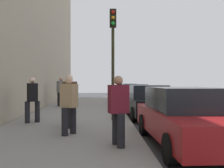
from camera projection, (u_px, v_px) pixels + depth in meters
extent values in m
plane|color=#333335|center=(149.00, 118.00, 11.89)|extent=(56.00, 56.00, 0.00)
cube|color=gray|center=(77.00, 117.00, 11.80)|extent=(28.00, 4.60, 0.15)
cube|color=gold|center=(218.00, 118.00, 11.98)|extent=(28.00, 0.14, 0.01)
cylinder|color=black|center=(138.00, 97.00, 22.63)|extent=(0.65, 0.24, 0.64)
cylinder|color=black|center=(119.00, 97.00, 22.52)|extent=(0.65, 0.24, 0.64)
cylinder|color=black|center=(134.00, 96.00, 25.47)|extent=(0.65, 0.24, 0.64)
cylinder|color=black|center=(117.00, 96.00, 25.36)|extent=(0.65, 0.24, 0.64)
cube|color=#B7BABF|center=(127.00, 94.00, 23.99)|extent=(4.65, 1.97, 0.64)
cube|color=black|center=(127.00, 87.00, 24.22)|extent=(2.44, 1.69, 0.60)
cylinder|color=black|center=(150.00, 103.00, 16.31)|extent=(0.65, 0.24, 0.64)
cylinder|color=black|center=(123.00, 103.00, 16.32)|extent=(0.65, 0.24, 0.64)
cylinder|color=black|center=(144.00, 100.00, 19.09)|extent=(0.65, 0.24, 0.64)
cylinder|color=black|center=(122.00, 100.00, 19.09)|extent=(0.65, 0.24, 0.64)
cube|color=#383A3D|center=(135.00, 98.00, 17.70)|extent=(4.53, 1.94, 0.64)
cube|color=black|center=(134.00, 89.00, 17.92)|extent=(2.37, 1.67, 0.60)
cylinder|color=black|center=(174.00, 114.00, 10.80)|extent=(0.65, 0.24, 0.64)
cylinder|color=black|center=(134.00, 114.00, 10.69)|extent=(0.65, 0.24, 0.64)
cylinder|color=black|center=(158.00, 108.00, 13.58)|extent=(0.65, 0.24, 0.64)
cylinder|color=black|center=(126.00, 108.00, 13.47)|extent=(0.65, 0.24, 0.64)
cube|color=black|center=(148.00, 105.00, 12.13)|extent=(4.55, 1.96, 0.64)
cube|color=black|center=(147.00, 91.00, 12.35)|extent=(2.39, 1.68, 0.60)
cylinder|color=black|center=(171.00, 149.00, 5.17)|extent=(0.65, 0.24, 0.64)
cylinder|color=black|center=(196.00, 124.00, 8.22)|extent=(0.65, 0.24, 0.64)
cylinder|color=black|center=(144.00, 125.00, 8.12)|extent=(0.65, 0.24, 0.64)
cube|color=maroon|center=(186.00, 123.00, 6.70)|extent=(4.82, 1.94, 0.64)
cube|color=black|center=(183.00, 99.00, 6.93)|extent=(2.52, 1.67, 0.60)
cylinder|color=black|center=(70.00, 116.00, 8.45)|extent=(0.19, 0.19, 0.82)
cylinder|color=black|center=(69.00, 114.00, 8.82)|extent=(0.19, 0.19, 0.82)
cube|color=brown|center=(69.00, 92.00, 8.63)|extent=(0.41, 0.53, 0.70)
sphere|color=beige|center=(69.00, 78.00, 8.63)|extent=(0.23, 0.23, 0.23)
cylinder|color=black|center=(73.00, 120.00, 7.58)|extent=(0.18, 0.18, 0.78)
cylinder|color=black|center=(65.00, 122.00, 7.26)|extent=(0.18, 0.18, 0.78)
cube|color=tan|center=(69.00, 96.00, 7.41)|extent=(0.48, 0.53, 0.67)
sphere|color=#D8AD8C|center=(69.00, 80.00, 7.41)|extent=(0.22, 0.22, 0.22)
cylinder|color=black|center=(59.00, 99.00, 16.30)|extent=(0.20, 0.20, 0.85)
cylinder|color=black|center=(63.00, 100.00, 16.07)|extent=(0.20, 0.20, 0.85)
cube|color=slate|center=(61.00, 87.00, 16.18)|extent=(0.57, 0.54, 0.72)
sphere|color=tan|center=(61.00, 79.00, 16.17)|extent=(0.23, 0.23, 0.23)
cylinder|color=black|center=(27.00, 112.00, 9.53)|extent=(0.19, 0.19, 0.79)
cylinder|color=black|center=(37.00, 112.00, 9.73)|extent=(0.19, 0.19, 0.79)
cube|color=black|center=(32.00, 92.00, 9.62)|extent=(0.54, 0.48, 0.67)
sphere|color=beige|center=(32.00, 80.00, 9.62)|extent=(0.22, 0.22, 0.22)
cylinder|color=black|center=(116.00, 128.00, 6.27)|extent=(0.18, 0.18, 0.78)
cylinder|color=black|center=(121.00, 131.00, 5.92)|extent=(0.18, 0.18, 0.78)
cube|color=maroon|center=(118.00, 99.00, 6.09)|extent=(0.39, 0.51, 0.66)
sphere|color=tan|center=(118.00, 80.00, 6.09)|extent=(0.21, 0.21, 0.21)
cylinder|color=#2D2D19|center=(113.00, 74.00, 10.31)|extent=(0.12, 0.12, 3.69)
cube|color=black|center=(113.00, 18.00, 10.30)|extent=(0.26, 0.26, 0.70)
sphere|color=red|center=(113.00, 12.00, 10.15)|extent=(0.14, 0.14, 0.14)
sphere|color=orange|center=(113.00, 18.00, 10.15)|extent=(0.14, 0.14, 0.14)
sphere|color=green|center=(113.00, 23.00, 10.15)|extent=(0.14, 0.14, 0.14)
cube|color=#191E38|center=(62.00, 102.00, 15.84)|extent=(0.34, 0.22, 0.59)
cylinder|color=#4C4C4C|center=(62.00, 94.00, 15.83)|extent=(0.03, 0.03, 0.36)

